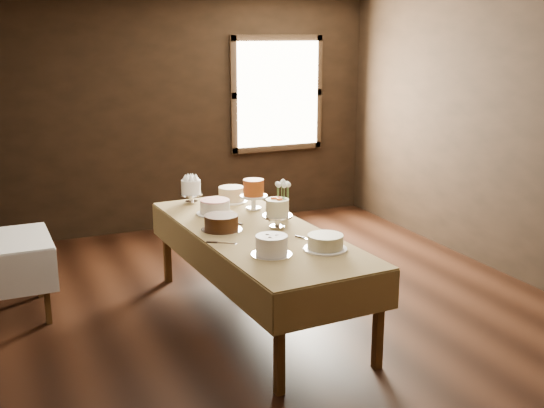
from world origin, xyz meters
The scene contains 20 objects.
floor centered at (0.00, 0.00, 0.00)m, with size 5.00×6.00×0.01m, color black.
wall_back centered at (0.00, 3.00, 1.40)m, with size 5.00×0.02×2.80m, color black.
wall_right centered at (2.50, 0.00, 1.40)m, with size 0.02×6.00×2.80m, color black.
window centered at (1.30, 2.94, 1.60)m, with size 1.10×0.05×1.30m, color #FFEABF.
display_table centered at (-0.20, 0.06, 0.72)m, with size 1.12×2.57×0.78m.
cake_meringue centered at (-0.42, 1.15, 0.89)m, with size 0.22×0.22×0.24m.
cake_speckled centered at (-0.05, 1.04, 0.85)m, with size 0.34×0.34×0.14m.
cake_lattice centered at (-0.35, 0.68, 0.84)m, with size 0.34×0.34×0.12m.
cake_caramel centered at (0.03, 0.69, 0.90)m, with size 0.27×0.27×0.29m.
cake_chocolate centered at (-0.47, 0.17, 0.84)m, with size 0.34×0.34×0.13m.
cake_flowers centered at (-0.01, 0.06, 0.89)m, with size 0.25×0.25×0.26m.
cake_swirl centered at (-0.34, -0.57, 0.85)m, with size 0.32×0.32×0.15m.
cake_cream centered at (0.08, -0.61, 0.83)m, with size 0.37×0.37×0.12m.
cake_server_a centered at (-0.12, -0.24, 0.78)m, with size 0.24×0.03×0.01m, color silver.
cake_server_b centered at (0.09, -0.37, 0.78)m, with size 0.24×0.03×0.01m, color silver.
cake_server_c centered at (-0.32, 0.40, 0.78)m, with size 0.24×0.03×0.01m, color silver.
cake_server_d centered at (0.09, 0.41, 0.78)m, with size 0.24×0.03×0.01m, color silver.
cake_server_e centered at (-0.54, -0.17, 0.78)m, with size 0.24×0.03×0.01m, color silver.
flower_vase centered at (0.14, 0.27, 0.85)m, with size 0.13×0.13×0.13m, color #2D2823.
flower_bouquet centered at (0.14, 0.27, 1.03)m, with size 0.14×0.14×0.20m, color white, non-canonical shape.
Camera 1 is at (-2.21, -4.78, 2.37)m, focal length 43.94 mm.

